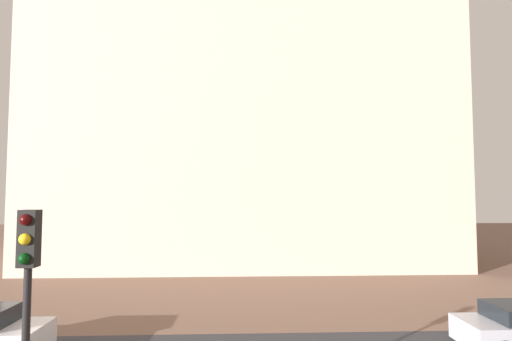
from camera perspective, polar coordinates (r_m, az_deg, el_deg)
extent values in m
cube|color=beige|center=(32.72, -1.61, 3.97)|extent=(28.30, 14.94, 18.13)
cube|color=#38424C|center=(35.56, -1.58, 20.60)|extent=(26.04, 13.74, 2.40)
cube|color=beige|center=(34.51, -8.01, 15.60)|extent=(4.06, 4.06, 32.18)
cylinder|color=beige|center=(29.75, -26.88, 8.48)|extent=(2.80, 2.80, 21.57)
cylinder|color=beige|center=(30.21, 23.66, 8.81)|extent=(2.80, 2.80, 22.19)
cylinder|color=black|center=(16.23, 27.39, -19.06)|extent=(0.64, 0.22, 0.64)
cylinder|color=black|center=(15.73, -28.52, -19.55)|extent=(0.64, 0.22, 0.64)
cube|color=black|center=(7.54, -28.77, -8.19)|extent=(0.28, 0.24, 0.90)
sphere|color=#390606|center=(7.41, -29.15, -5.94)|extent=(0.18, 0.18, 0.18)
sphere|color=yellow|center=(7.43, -29.22, -8.25)|extent=(0.18, 0.18, 0.18)
sphere|color=#06330C|center=(7.46, -29.29, -10.55)|extent=(0.18, 0.18, 0.18)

